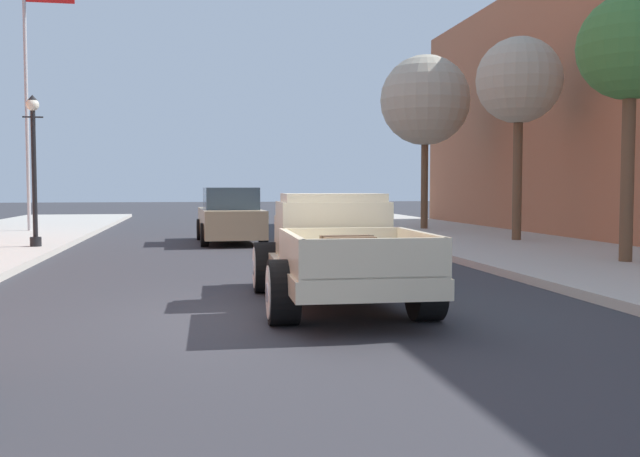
# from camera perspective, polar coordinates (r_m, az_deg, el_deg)

# --- Properties ---
(ground_plane) EXTENTS (140.00, 140.00, 0.00)m
(ground_plane) POSITION_cam_1_polar(r_m,az_deg,el_deg) (9.28, -2.77, -7.07)
(ground_plane) COLOR #333338
(hotrod_truck_cream) EXTENTS (2.27, 4.98, 1.58)m
(hotrod_truck_cream) POSITION_cam_1_polar(r_m,az_deg,el_deg) (10.37, 1.06, -1.76)
(hotrod_truck_cream) COLOR beige
(hotrod_truck_cream) RESTS_ON ground
(car_background_tan) EXTENTS (1.98, 4.36, 1.65)m
(car_background_tan) POSITION_cam_1_polar(r_m,az_deg,el_deg) (21.52, -7.16, 0.90)
(car_background_tan) COLOR tan
(car_background_tan) RESTS_ON ground
(street_lamp_far) EXTENTS (0.50, 0.32, 3.85)m
(street_lamp_far) POSITION_cam_1_polar(r_m,az_deg,el_deg) (19.66, -21.84, 5.18)
(street_lamp_far) COLOR black
(street_lamp_far) RESTS_ON sidewalk_left
(flagpole) EXTENTS (1.74, 0.16, 9.16)m
(flagpole) POSITION_cam_1_polar(r_m,az_deg,el_deg) (27.12, -21.92, 11.80)
(flagpole) COLOR #B2B2B7
(flagpole) RESTS_ON sidewalk_left
(street_tree_nearest) EXTENTS (2.13, 2.13, 5.41)m
(street_tree_nearest) POSITION_cam_1_polar(r_m,az_deg,el_deg) (16.10, 23.51, 12.93)
(street_tree_nearest) COLOR brown
(street_tree_nearest) RESTS_ON sidewalk_right
(street_tree_second) EXTENTS (2.44, 2.44, 5.77)m
(street_tree_second) POSITION_cam_1_polar(r_m,az_deg,el_deg) (21.49, 15.56, 11.20)
(street_tree_second) COLOR brown
(street_tree_second) RESTS_ON sidewalk_right
(street_tree_third) EXTENTS (3.25, 3.25, 6.28)m
(street_tree_third) POSITION_cam_1_polar(r_m,az_deg,el_deg) (26.58, 8.38, 10.04)
(street_tree_third) COLOR brown
(street_tree_third) RESTS_ON sidewalk_right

